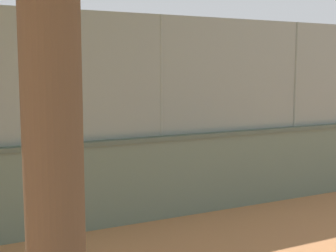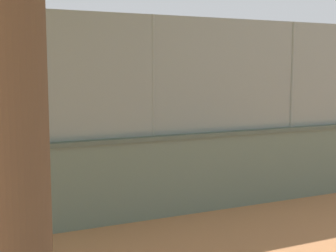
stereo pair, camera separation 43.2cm
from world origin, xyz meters
TOP-DOWN VIEW (x-y plane):
  - ground_plane at (0.00, 0.00)m, footprint 260.00×260.00m
  - perimeter_wall at (2.46, 13.79)m, footprint 22.45×0.52m
  - fence_panel_on_wall at (2.46, 13.79)m, footprint 22.07×0.18m
  - player_foreground_swinging at (3.64, 3.66)m, footprint 0.88×0.96m
  - player_crossing_court at (5.52, 10.49)m, footprint 0.72×1.01m
  - spare_ball_by_wall at (5.83, 13.06)m, footprint 0.09×0.09m
  - courtside_bench at (3.56, 12.25)m, footprint 1.60×0.39m

SIDE VIEW (x-z plane):
  - ground_plane at x=0.00m, z-range 0.00..0.00m
  - spare_ball_by_wall at x=5.83m, z-range 0.00..0.09m
  - courtside_bench at x=3.56m, z-range 0.03..0.90m
  - perimeter_wall at x=2.46m, z-range 0.01..1.53m
  - player_crossing_court at x=5.52m, z-range 0.12..1.59m
  - player_foreground_swinging at x=3.64m, z-range 0.13..1.67m
  - fence_panel_on_wall at x=2.46m, z-range 1.53..3.70m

